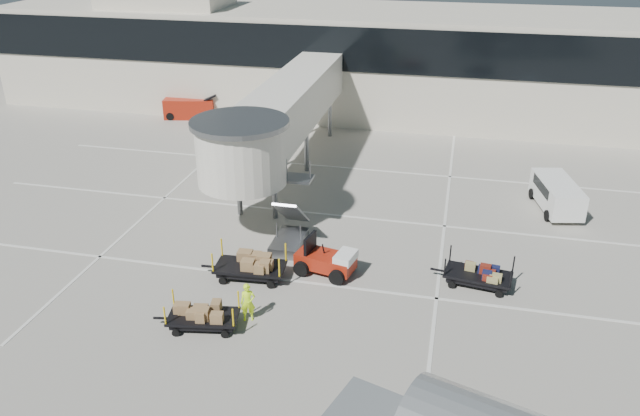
# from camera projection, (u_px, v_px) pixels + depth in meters

# --- Properties ---
(ground) EXTENTS (140.00, 140.00, 0.00)m
(ground) POSITION_uv_depth(u_px,v_px,m) (289.00, 307.00, 26.15)
(ground) COLOR #B1AD9E
(ground) RESTS_ON ground
(lane_markings) EXTENTS (40.00, 30.00, 0.02)m
(lane_markings) POSITION_uv_depth(u_px,v_px,m) (323.00, 211.00, 34.50)
(lane_markings) COLOR silver
(lane_markings) RESTS_ON ground
(terminal) EXTENTS (64.00, 12.11, 15.20)m
(terminal) POSITION_uv_depth(u_px,v_px,m) (382.00, 60.00, 50.82)
(terminal) COLOR beige
(terminal) RESTS_ON ground
(jet_bridge) EXTENTS (5.70, 20.40, 6.03)m
(jet_bridge) POSITION_uv_depth(u_px,v_px,m) (278.00, 117.00, 35.92)
(jet_bridge) COLOR silver
(jet_bridge) RESTS_ON ground
(baggage_tug) EXTENTS (2.90, 2.18, 1.76)m
(baggage_tug) POSITION_uv_depth(u_px,v_px,m) (327.00, 260.00, 28.36)
(baggage_tug) COLOR maroon
(baggage_tug) RESTS_ON ground
(suitcase_cart) EXTENTS (3.63, 1.84, 1.40)m
(suitcase_cart) POSITION_uv_depth(u_px,v_px,m) (476.00, 275.00, 27.51)
(suitcase_cart) COLOR black
(suitcase_cart) RESTS_ON ground
(box_cart_near) EXTENTS (3.48, 1.84, 1.33)m
(box_cart_near) POSITION_uv_depth(u_px,v_px,m) (205.00, 316.00, 24.63)
(box_cart_near) COLOR black
(box_cart_near) RESTS_ON ground
(box_cart_far) EXTENTS (3.90, 1.79, 1.51)m
(box_cart_far) POSITION_uv_depth(u_px,v_px,m) (249.00, 266.00, 27.96)
(box_cart_far) COLOR black
(box_cart_far) RESTS_ON ground
(ground_worker) EXTENTS (0.70, 0.58, 1.66)m
(ground_worker) POSITION_uv_depth(u_px,v_px,m) (248.00, 302.00, 24.98)
(ground_worker) COLOR #CAFF1A
(ground_worker) RESTS_ON ground
(minivan) EXTENTS (2.62, 4.60, 1.64)m
(minivan) POSITION_uv_depth(u_px,v_px,m) (556.00, 192.00, 34.42)
(minivan) COLOR white
(minivan) RESTS_ON ground
(belt_loader) EXTENTS (4.51, 2.46, 2.06)m
(belt_loader) POSITION_uv_depth(u_px,v_px,m) (190.00, 108.00, 49.96)
(belt_loader) COLOR maroon
(belt_loader) RESTS_ON ground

